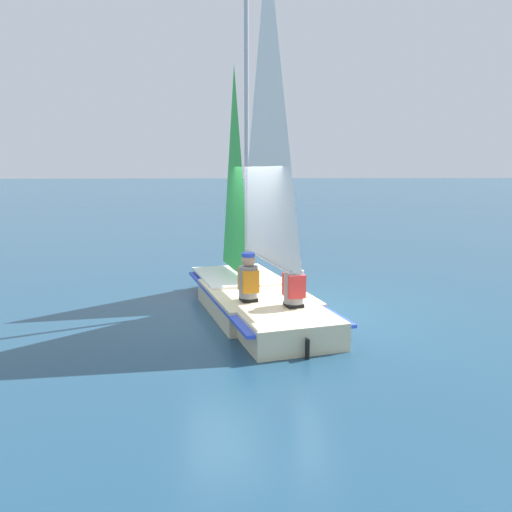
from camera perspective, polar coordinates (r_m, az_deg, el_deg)
The scene contains 4 objects.
ground_plane at distance 8.70m, azimuth -0.00°, elevation -6.50°, with size 260.00×260.00×0.00m, color navy.
sailboat_main at distance 8.48m, azimuth 0.03°, elevation -0.94°, with size 4.53×2.44×5.89m.
sailor_helm at distance 7.87m, azimuth -0.88°, elevation -3.48°, with size 0.39×0.36×1.16m.
sailor_crew at distance 7.58m, azimuth 4.33°, elevation -4.14°, with size 0.39×0.36×1.16m.
Camera 1 is at (-8.31, 0.77, 2.45)m, focal length 35.00 mm.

